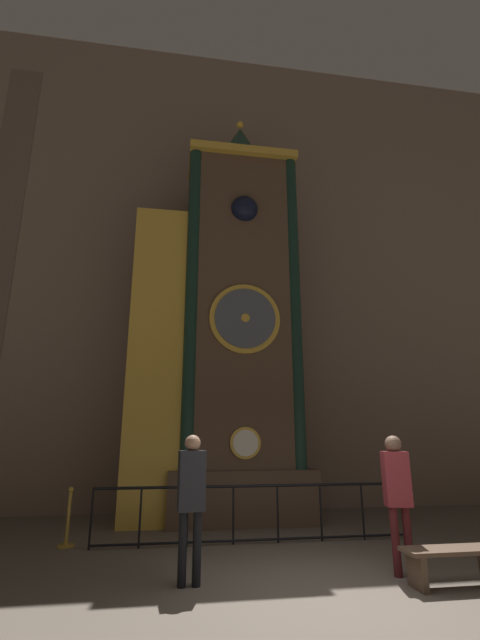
{
  "coord_description": "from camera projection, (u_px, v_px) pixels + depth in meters",
  "views": [
    {
      "loc": [
        -1.87,
        -5.26,
        1.78
      ],
      "look_at": [
        -0.32,
        4.67,
        4.52
      ],
      "focal_mm": 24.0,
      "sensor_mm": 36.0,
      "label": 1
    }
  ],
  "objects": [
    {
      "name": "railing_fence",
      "position": [
        256.0,
        510.0,
        7.48
      ],
      "size": [
        5.57,
        0.05,
        0.96
      ],
      "color": "black",
      "rests_on": "ground_plane"
    },
    {
      "name": "ground_plane",
      "position": [
        331.0,
        600.0,
        4.82
      ],
      "size": [
        28.0,
        28.0,
        0.0
      ],
      "primitive_type": "plane",
      "color": "brown"
    },
    {
      "name": "cathedral_back_wall",
      "position": [
        240.0,
        256.0,
        12.55
      ],
      "size": [
        24.0,
        0.32,
        13.83
      ],
      "color": "#7A6656",
      "rests_on": "ground_plane"
    },
    {
      "name": "clock_tower",
      "position": [
        223.0,
        327.0,
        10.28
      ],
      "size": [
        4.15,
        1.79,
        10.27
      ],
      "color": "brown",
      "rests_on": "ground_plane"
    },
    {
      "name": "visitor_far",
      "position": [
        397.0,
        488.0,
        5.9
      ],
      "size": [
        0.38,
        0.28,
        1.79
      ],
      "rotation": [
        0.0,
        0.0,
        -0.19
      ],
      "color": "#461518",
      "rests_on": "ground_plane"
    },
    {
      "name": "stanchion_post",
      "position": [
        67.0,
        527.0,
        7.2
      ],
      "size": [
        0.28,
        0.28,
        0.94
      ],
      "color": "#B28E33",
      "rests_on": "ground_plane"
    },
    {
      "name": "visitor_bench",
      "position": [
        453.0,
        559.0,
        5.29
      ],
      "size": [
        1.25,
        0.4,
        0.44
      ],
      "color": "brown",
      "rests_on": "ground_plane"
    },
    {
      "name": "visitor_near",
      "position": [
        191.0,
        492.0,
        5.52
      ],
      "size": [
        0.36,
        0.26,
        1.8
      ],
      "rotation": [
        0.0,
        0.0,
        0.11
      ],
      "color": "black",
      "rests_on": "ground_plane"
    }
  ]
}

